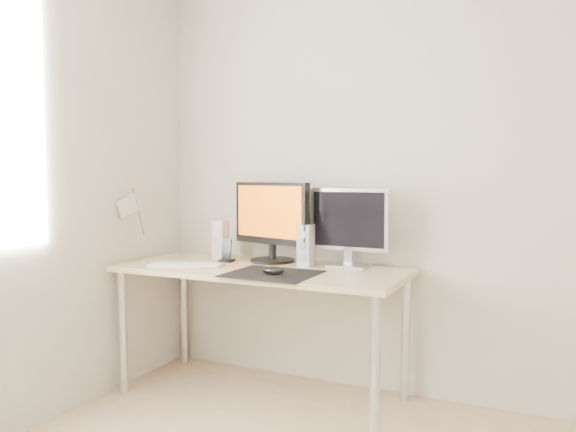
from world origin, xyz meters
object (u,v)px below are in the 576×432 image
(mouse, at_px, (273,270))
(second_monitor, at_px, (349,224))
(speaker_left, at_px, (221,240))
(main_monitor, at_px, (271,219))
(desk, at_px, (262,281))
(phone_dock, at_px, (227,255))
(speaker_right, at_px, (306,245))
(keyboard, at_px, (187,265))

(mouse, bearing_deg, second_monitor, 56.95)
(mouse, height_order, speaker_left, speaker_left)
(main_monitor, relative_size, speaker_left, 2.31)
(desk, xyz_separation_m, phone_dock, (-0.27, 0.08, 0.12))
(speaker_left, bearing_deg, main_monitor, 2.94)
(mouse, distance_m, second_monitor, 0.53)
(second_monitor, distance_m, speaker_right, 0.27)
(desk, distance_m, main_monitor, 0.38)
(main_monitor, relative_size, second_monitor, 1.20)
(phone_dock, bearing_deg, mouse, -32.42)
(desk, relative_size, keyboard, 3.67)
(desk, relative_size, speaker_left, 6.84)
(second_monitor, bearing_deg, desk, -155.57)
(second_monitor, bearing_deg, main_monitor, -178.26)
(desk, height_order, second_monitor, second_monitor)
(mouse, distance_m, keyboard, 0.57)
(main_monitor, bearing_deg, keyboard, -137.19)
(speaker_right, bearing_deg, second_monitor, 16.78)
(phone_dock, bearing_deg, speaker_left, 137.79)
(second_monitor, bearing_deg, speaker_right, -163.22)
(mouse, xyz_separation_m, main_monitor, (-0.21, 0.39, 0.23))
(keyboard, relative_size, phone_dock, 3.21)
(keyboard, xyz_separation_m, phone_dock, (0.12, 0.23, 0.03))
(second_monitor, height_order, speaker_right, second_monitor)
(speaker_right, bearing_deg, main_monitor, 167.20)
(main_monitor, xyz_separation_m, speaker_left, (-0.34, -0.02, -0.14))
(mouse, bearing_deg, main_monitor, 118.11)
(second_monitor, xyz_separation_m, phone_dock, (-0.71, -0.12, -0.20))
(desk, bearing_deg, main_monitor, 100.19)
(main_monitor, xyz_separation_m, second_monitor, (0.47, 0.01, -0.01))
(second_monitor, bearing_deg, mouse, -123.05)
(main_monitor, xyz_separation_m, phone_dock, (-0.24, -0.11, -0.21))
(mouse, relative_size, speaker_right, 0.52)
(main_monitor, relative_size, phone_dock, 3.97)
(keyboard, bearing_deg, speaker_right, 24.84)
(speaker_left, bearing_deg, keyboard, -94.17)
(speaker_left, bearing_deg, desk, -24.35)
(mouse, xyz_separation_m, phone_dock, (-0.45, 0.29, 0.02))
(second_monitor, height_order, speaker_left, second_monitor)
(main_monitor, distance_m, speaker_left, 0.37)
(desk, relative_size, main_monitor, 2.96)
(second_monitor, height_order, keyboard, second_monitor)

